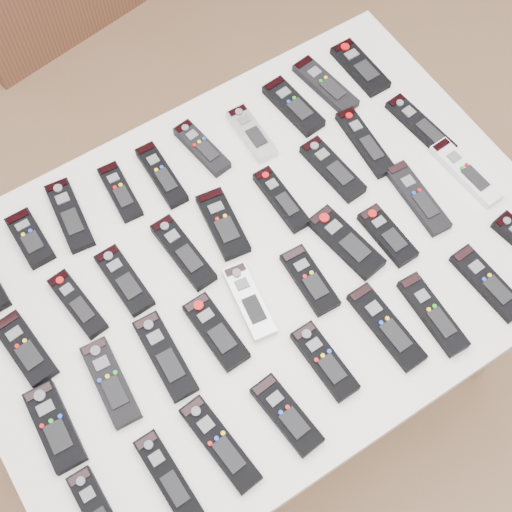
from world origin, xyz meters
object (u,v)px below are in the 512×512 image
remote_22 (216,332)px  remote_24 (310,280)px  remote_5 (202,148)px  remote_15 (281,199)px  remote_6 (252,134)px  remote_25 (346,242)px  remote_13 (183,252)px  remote_21 (165,356)px  remote_30 (168,478)px  remote_10 (25,349)px  remote_28 (466,173)px  remote_36 (488,283)px  remote_34 (386,327)px  remote_16 (333,169)px  remote_17 (365,142)px  remote_31 (220,444)px  remote_35 (433,314)px  remote_1 (30,238)px  remote_11 (77,304)px  remote_27 (418,198)px  remote_9 (360,68)px  remote_23 (249,301)px  remote_19 (55,427)px  remote_2 (70,215)px  remote_18 (420,126)px  remote_26 (387,235)px  remote_14 (223,224)px  remote_3 (120,192)px  remote_8 (325,85)px  remote_33 (325,361)px  remote_12 (124,280)px  remote_4 (162,175)px  remote_32 (287,415)px  remote_7 (293,106)px  remote_20 (111,382)px

remote_22 → remote_24: size_ratio=1.06×
remote_5 → remote_15: same height
remote_6 → remote_25: 0.35m
remote_13 → remote_24: remote_13 is taller
remote_21 → remote_30: remote_30 is taller
remote_10 → remote_28: remote_10 is taller
remote_36 → remote_34: bearing=167.8°
remote_10 → remote_16: bearing=-4.7°
remote_22 → remote_17: bearing=19.3°
remote_31 → remote_35: 0.50m
remote_25 → remote_34: size_ratio=0.93×
remote_1 → remote_6: size_ratio=0.87×
remote_11 → remote_27: bearing=-20.1°
remote_9 → remote_23: same height
remote_21 → remote_36: size_ratio=1.03×
remote_10 → remote_19: (-0.02, -0.17, 0.00)m
remote_25 → remote_5: bearing=101.6°
remote_2 → remote_24: (0.35, -0.41, -0.00)m
remote_18 → remote_19: bearing=-175.8°
remote_1 → remote_30: remote_1 is taller
remote_26 → remote_19: bearing=177.6°
remote_14 → remote_30: (-0.36, -0.40, 0.00)m
remote_19 → remote_28: remote_19 is taller
remote_1 → remote_9: size_ratio=0.80×
remote_3 → remote_13: remote_13 is taller
remote_8 → remote_33: bearing=-132.7°
remote_18 → remote_31: bearing=-159.9°
remote_25 → remote_33: bearing=-143.2°
remote_19 → remote_8: bearing=26.4°
remote_13 → remote_34: size_ratio=0.93×
remote_25 → remote_35: (0.05, -0.23, 0.00)m
remote_11 → remote_33: size_ratio=0.97×
remote_3 → remote_34: 0.65m
remote_23 → remote_33: bearing=-64.9°
remote_1 → remote_12: 0.23m
remote_4 → remote_33: size_ratio=1.04×
remote_25 → remote_32: bearing=-150.9°
remote_10 → remote_1: bearing=57.1°
remote_33 → remote_6: bearing=71.0°
remote_36 → remote_5: bearing=115.1°
remote_9 → remote_16: bearing=-138.7°
remote_15 → remote_18: (0.38, -0.01, -0.00)m
remote_7 → remote_13: same height
remote_4 → remote_16: size_ratio=0.99×
remote_2 → remote_5: bearing=5.7°
remote_26 → remote_33: 0.32m
remote_20 → remote_24: 0.45m
remote_10 → remote_35: same height
remote_14 → remote_35: size_ratio=0.90×
remote_12 → remote_24: bearing=-35.1°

